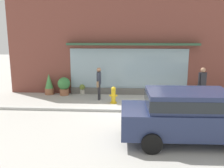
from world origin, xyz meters
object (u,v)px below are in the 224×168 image
at_px(parked_car_navy, 192,113).
at_px(potted_plant_trailing_edge, 200,90).
at_px(pedestrian_passerby, 202,82).
at_px(potted_plant_near_hydrant, 64,85).
at_px(fire_hydrant, 113,95).
at_px(potted_plant_by_entrance, 82,89).
at_px(pedestrian_with_handbag, 99,81).
at_px(potted_plant_low_front, 49,85).

xyz_separation_m(parked_car_navy, potted_plant_trailing_edge, (1.98, 5.96, -0.58)).
xyz_separation_m(pedestrian_passerby, potted_plant_trailing_edge, (0.36, 1.43, -0.71)).
relative_size(potted_plant_near_hydrant, potted_plant_trailing_edge, 1.49).
height_order(fire_hydrant, potted_plant_by_entrance, fire_hydrant).
bearing_deg(pedestrian_passerby, pedestrian_with_handbag, -27.76).
xyz_separation_m(pedestrian_with_handbag, potted_plant_low_front, (-2.95, 0.99, -0.42)).
bearing_deg(fire_hydrant, potted_plant_near_hydrant, 152.66).
relative_size(potted_plant_low_front, potted_plant_near_hydrant, 1.18).
height_order(potted_plant_near_hydrant, potted_plant_trailing_edge, potted_plant_near_hydrant).
relative_size(pedestrian_with_handbag, potted_plant_low_front, 1.42).
relative_size(pedestrian_passerby, potted_plant_near_hydrant, 1.76).
bearing_deg(parked_car_navy, fire_hydrant, 121.85).
xyz_separation_m(pedestrian_passerby, parked_car_navy, (-1.63, -4.53, -0.13)).
height_order(pedestrian_with_handbag, potted_plant_trailing_edge, pedestrian_with_handbag).
height_order(fire_hydrant, potted_plant_near_hydrant, potted_plant_near_hydrant).
bearing_deg(fire_hydrant, pedestrian_passerby, 5.05).
xyz_separation_m(pedestrian_with_handbag, parked_car_navy, (3.49, -4.75, -0.07)).
height_order(parked_car_navy, potted_plant_trailing_edge, parked_car_navy).
xyz_separation_m(pedestrian_with_handbag, pedestrian_passerby, (5.12, -0.22, 0.06)).
relative_size(fire_hydrant, potted_plant_by_entrance, 1.52).
bearing_deg(potted_plant_trailing_edge, pedestrian_passerby, -103.98).
bearing_deg(potted_plant_near_hydrant, fire_hydrant, -27.34).
bearing_deg(potted_plant_low_front, fire_hydrant, -23.08).
distance_m(pedestrian_with_handbag, potted_plant_by_entrance, 1.78).
bearing_deg(potted_plant_by_entrance, parked_car_navy, -52.31).
relative_size(fire_hydrant, potted_plant_near_hydrant, 0.83).
bearing_deg(fire_hydrant, potted_plant_by_entrance, 136.29).
relative_size(pedestrian_passerby, potted_plant_trailing_edge, 2.62).
xyz_separation_m(parked_car_navy, potted_plant_by_entrance, (-4.61, 5.96, -0.63)).
bearing_deg(pedestrian_passerby, parked_car_navy, 45.00).
bearing_deg(pedestrian_passerby, potted_plant_near_hydrant, -33.91).
xyz_separation_m(fire_hydrant, potted_plant_low_front, (-3.74, 1.59, 0.16)).
bearing_deg(pedestrian_with_handbag, potted_plant_near_hydrant, -112.09).
bearing_deg(pedestrian_passerby, potted_plant_trailing_edge, -129.24).
distance_m(fire_hydrant, potted_plant_low_front, 4.07).
relative_size(parked_car_navy, potted_plant_by_entrance, 8.37).
bearing_deg(potted_plant_low_front, parked_car_navy, -41.68).
bearing_deg(potted_plant_trailing_edge, parked_car_navy, -108.39).
distance_m(potted_plant_low_front, potted_plant_by_entrance, 1.88).
bearing_deg(parked_car_navy, potted_plant_low_front, 137.02).
height_order(potted_plant_low_front, potted_plant_by_entrance, potted_plant_low_front).
height_order(pedestrian_with_handbag, potted_plant_near_hydrant, pedestrian_with_handbag).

